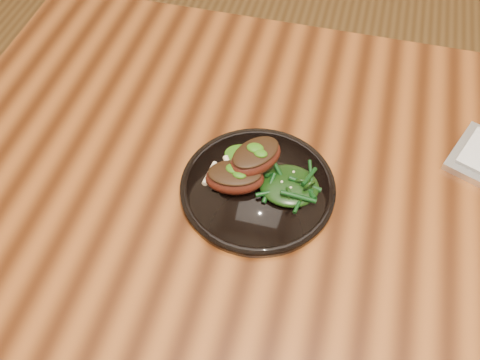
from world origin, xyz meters
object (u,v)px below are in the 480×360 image
(plate, at_px, (258,188))
(greens_heap, at_px, (289,183))
(desk, at_px, (401,232))
(lamb_chop_front, at_px, (234,177))

(plate, relative_size, greens_heap, 2.60)
(desk, relative_size, plate, 6.60)
(desk, distance_m, plate, 0.26)
(plate, xyz_separation_m, lamb_chop_front, (-0.04, -0.01, 0.03))
(desk, bearing_deg, lamb_chop_front, -170.81)
(lamb_chop_front, xyz_separation_m, greens_heap, (0.08, 0.01, -0.00))
(greens_heap, bearing_deg, plate, -174.81)
(desk, height_order, greens_heap, greens_heap)
(desk, xyz_separation_m, lamb_chop_front, (-0.28, -0.04, 0.12))
(lamb_chop_front, distance_m, greens_heap, 0.08)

